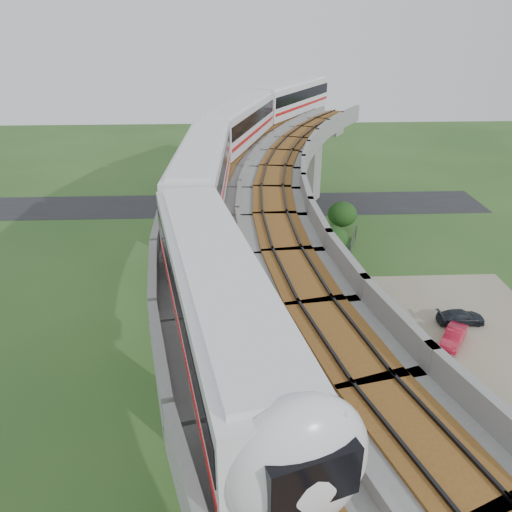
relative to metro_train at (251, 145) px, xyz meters
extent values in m
plane|color=#2B5120|center=(-1.06, -9.17, -12.31)|extent=(160.00, 160.00, 0.00)
cube|color=#7F705C|center=(12.94, -11.17, -12.29)|extent=(18.00, 26.00, 0.04)
cube|color=#232326|center=(-1.06, 20.83, -12.29)|extent=(60.00, 8.00, 0.03)
cube|color=#99968E|center=(8.06, 22.62, -8.11)|extent=(2.86, 2.93, 8.40)
cube|color=#99968E|center=(8.06, 22.62, -3.31)|extent=(7.21, 5.74, 1.20)
cube|color=#99968E|center=(-0.15, 1.24, -8.11)|extent=(2.35, 2.51, 8.40)
cube|color=#99968E|center=(-0.15, 1.24, -3.31)|extent=(7.31, 3.58, 1.20)
cube|color=#99968E|center=(-0.15, -19.59, -8.11)|extent=(2.35, 2.51, 8.40)
cube|color=#99968E|center=(-0.15, -19.59, -3.31)|extent=(7.31, 3.58, 1.20)
cube|color=gray|center=(5.13, 17.36, -2.31)|extent=(16.42, 20.91, 0.80)
cube|color=gray|center=(1.27, 19.26, -1.41)|extent=(8.66, 17.08, 1.00)
cube|color=gray|center=(8.99, 15.46, -1.41)|extent=(8.66, 17.08, 1.00)
cube|color=brown|center=(3.16, 18.34, -1.85)|extent=(10.68, 18.08, 0.12)
cube|color=black|center=(3.16, 18.34, -1.73)|extent=(9.69, 17.59, 0.12)
cube|color=brown|center=(7.10, 16.39, -1.85)|extent=(10.68, 18.08, 0.12)
cube|color=black|center=(7.10, 16.39, -1.73)|extent=(9.69, 17.59, 0.12)
cube|color=gray|center=(-0.36, -0.05, -2.31)|extent=(11.77, 20.03, 0.80)
cube|color=gray|center=(-4.61, 0.61, -1.41)|extent=(3.22, 18.71, 1.00)
cube|color=gray|center=(3.89, -0.70, -1.41)|extent=(3.22, 18.71, 1.00)
cube|color=brown|center=(-2.53, 0.29, -1.85)|extent=(5.44, 19.05, 0.12)
cube|color=black|center=(-2.53, 0.29, -1.73)|extent=(4.35, 18.88, 0.12)
cube|color=brown|center=(1.82, -0.38, -1.85)|extent=(5.44, 19.05, 0.12)
cube|color=black|center=(1.82, -0.38, -1.73)|extent=(4.35, 18.88, 0.12)
cube|color=gray|center=(-0.36, -18.30, -2.31)|extent=(11.77, 20.03, 0.80)
cube|color=gray|center=(-4.61, -18.96, -1.41)|extent=(3.22, 18.71, 1.00)
cube|color=gray|center=(3.89, -17.65, -1.41)|extent=(3.22, 18.71, 1.00)
cube|color=brown|center=(-2.53, -18.64, -1.85)|extent=(5.44, 19.05, 0.12)
cube|color=black|center=(-2.53, -18.64, -1.73)|extent=(4.35, 18.88, 0.12)
cube|color=brown|center=(1.82, -17.97, -1.85)|extent=(5.44, 19.05, 0.12)
cube|color=black|center=(1.82, -17.97, -1.73)|extent=(4.35, 18.88, 0.12)
cube|color=silver|center=(-1.91, -22.06, -0.07)|extent=(5.75, 15.23, 3.20)
cube|color=silver|center=(-1.91, -22.06, 1.63)|extent=(5.06, 14.39, 0.22)
cube|color=black|center=(-1.91, -22.06, 0.38)|extent=(5.68, 14.66, 1.15)
cube|color=red|center=(-1.91, -22.06, -0.82)|extent=(5.68, 14.66, 0.30)
cube|color=black|center=(-1.91, -22.06, -1.53)|extent=(4.50, 12.87, 0.28)
cube|color=silver|center=(-3.20, -6.55, -0.07)|extent=(3.33, 15.10, 3.20)
cube|color=silver|center=(-3.20, -6.55, 1.63)|extent=(2.76, 14.33, 0.22)
cube|color=black|center=(-3.20, -6.55, 0.38)|extent=(3.37, 14.50, 1.15)
cube|color=red|center=(-3.20, -6.55, -0.82)|extent=(3.37, 14.50, 0.30)
cube|color=black|center=(-3.20, -6.55, -1.53)|extent=(2.44, 12.82, 0.28)
cube|color=silver|center=(-0.61, 8.79, -0.07)|extent=(6.92, 15.14, 3.20)
cube|color=silver|center=(-0.61, 8.79, 1.63)|extent=(6.18, 14.27, 0.22)
cube|color=black|center=(-0.61, 8.79, 0.38)|extent=(6.80, 14.58, 1.15)
cube|color=red|center=(-0.61, 8.79, -0.82)|extent=(6.80, 14.58, 0.30)
cube|color=black|center=(-0.61, 8.79, -1.53)|extent=(5.50, 12.76, 0.28)
cube|color=silver|center=(5.72, 23.01, -0.07)|extent=(10.07, 14.23, 3.20)
cube|color=silver|center=(5.72, 23.01, 1.63)|extent=(9.22, 13.31, 0.22)
cube|color=black|center=(5.72, 23.01, 0.38)|extent=(9.81, 13.75, 1.15)
cube|color=red|center=(5.72, 23.01, -0.82)|extent=(9.81, 13.75, 0.30)
cube|color=black|center=(5.72, 23.01, -1.53)|extent=(8.22, 11.89, 0.28)
ellipsoid|color=silver|center=(0.00, -29.05, 0.08)|extent=(3.74, 2.79, 3.64)
cylinder|color=#2D382D|center=(11.19, 10.12, -11.56)|extent=(0.08, 0.08, 1.50)
cube|color=#2D382D|center=(10.32, 7.80, -11.56)|extent=(1.69, 4.77, 1.40)
cylinder|color=#2D382D|center=(9.56, 5.45, -11.56)|extent=(0.08, 0.08, 1.50)
cube|color=#2D382D|center=(8.92, 3.07, -11.56)|extent=(1.23, 4.91, 1.40)
cylinder|color=#2D382D|center=(8.39, 0.65, -11.56)|extent=(0.08, 0.08, 1.50)
cube|color=#2D382D|center=(7.98, -1.79, -11.56)|extent=(0.75, 4.99, 1.40)
cylinder|color=#2D382D|center=(7.68, -4.24, -11.56)|extent=(0.08, 0.08, 1.50)
cube|color=#2D382D|center=(7.50, -6.70, -11.56)|extent=(0.27, 5.04, 1.40)
cylinder|color=#2D382D|center=(7.44, -9.17, -11.56)|extent=(0.08, 0.08, 1.50)
cube|color=#2D382D|center=(7.50, -11.65, -11.56)|extent=(0.27, 5.04, 1.40)
cylinder|color=#2D382D|center=(7.68, -14.11, -11.56)|extent=(0.08, 0.08, 1.50)
cube|color=#2D382D|center=(7.98, -16.56, -11.56)|extent=(0.75, 4.99, 1.40)
cylinder|color=#2D382D|center=(8.39, -19.00, -11.56)|extent=(0.08, 0.08, 1.50)
cube|color=#2D382D|center=(8.92, -21.42, -11.56)|extent=(1.23, 4.91, 1.40)
cylinder|color=#382314|center=(10.10, 12.29, -11.81)|extent=(0.18, 0.18, 0.99)
ellipsoid|color=black|center=(10.10, 12.29, -10.39)|extent=(3.10, 3.10, 2.64)
cylinder|color=#382314|center=(7.89, 5.28, -11.56)|extent=(0.18, 0.18, 1.49)
ellipsoid|color=black|center=(7.89, 5.28, -10.03)|extent=(2.63, 2.63, 2.23)
cylinder|color=#382314|center=(5.87, 1.32, -11.63)|extent=(0.18, 0.18, 1.35)
ellipsoid|color=black|center=(5.87, 1.32, -10.36)|extent=(1.99, 1.99, 1.69)
cylinder|color=#382314|center=(5.41, -7.18, -11.55)|extent=(0.18, 0.18, 1.53)
ellipsoid|color=black|center=(5.41, -7.18, -10.24)|extent=(1.81, 1.81, 1.54)
cylinder|color=#382314|center=(5.01, -13.47, -11.82)|extent=(0.18, 0.18, 0.97)
ellipsoid|color=black|center=(5.01, -13.47, -10.69)|extent=(2.17, 2.17, 1.85)
cylinder|color=#382314|center=(6.38, -20.96, -11.83)|extent=(0.18, 0.18, 0.95)
ellipsoid|color=black|center=(6.38, -20.96, -10.76)|extent=(2.01, 2.01, 1.71)
imported|color=silver|center=(12.10, -13.53, -11.58)|extent=(2.22, 4.23, 1.37)
imported|color=#B51027|center=(13.96, -8.27, -11.71)|extent=(2.97, 3.46, 1.12)
imported|color=black|center=(15.55, -5.75, -11.75)|extent=(3.62, 1.59, 1.03)
camera|label=1|loc=(-1.23, -36.62, 8.79)|focal=35.00mm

